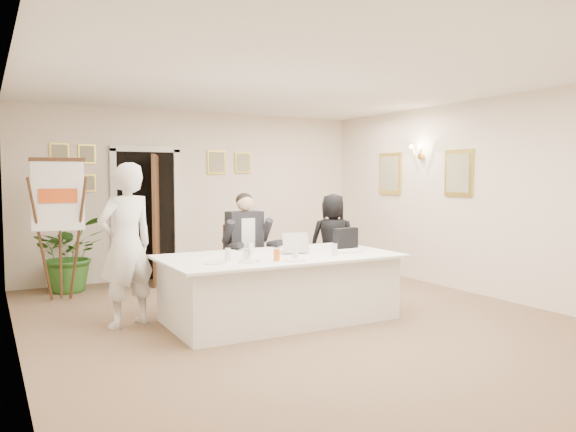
# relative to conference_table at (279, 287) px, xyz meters

# --- Properties ---
(floor) EXTENTS (7.00, 7.00, 0.00)m
(floor) POSITION_rel_conference_table_xyz_m (0.20, -0.09, -0.39)
(floor) COLOR brown
(floor) RESTS_ON ground
(ceiling) EXTENTS (6.00, 7.00, 0.02)m
(ceiling) POSITION_rel_conference_table_xyz_m (0.20, -0.09, 2.41)
(ceiling) COLOR white
(ceiling) RESTS_ON wall_back
(wall_back) EXTENTS (6.00, 0.10, 2.80)m
(wall_back) POSITION_rel_conference_table_xyz_m (0.20, 3.41, 1.01)
(wall_back) COLOR #F2E4CC
(wall_back) RESTS_ON floor
(wall_front) EXTENTS (6.00, 0.10, 2.80)m
(wall_front) POSITION_rel_conference_table_xyz_m (0.20, -3.59, 1.01)
(wall_front) COLOR #F2E4CC
(wall_front) RESTS_ON floor
(wall_left) EXTENTS (0.10, 7.00, 2.80)m
(wall_left) POSITION_rel_conference_table_xyz_m (-2.80, -0.09, 1.01)
(wall_left) COLOR #F2E4CC
(wall_left) RESTS_ON floor
(wall_right) EXTENTS (0.10, 7.00, 2.80)m
(wall_right) POSITION_rel_conference_table_xyz_m (3.20, -0.09, 1.01)
(wall_right) COLOR #F2E4CC
(wall_right) RESTS_ON floor
(doorway) EXTENTS (1.14, 0.86, 2.20)m
(doorway) POSITION_rel_conference_table_xyz_m (-0.68, 3.23, 0.65)
(doorway) COLOR black
(doorway) RESTS_ON floor
(pictures_back_wall) EXTENTS (3.40, 0.06, 0.80)m
(pictures_back_wall) POSITION_rel_conference_table_xyz_m (-0.60, 3.38, 1.46)
(pictures_back_wall) COLOR gold
(pictures_back_wall) RESTS_ON wall_back
(pictures_right_wall) EXTENTS (0.06, 2.20, 0.80)m
(pictures_right_wall) POSITION_rel_conference_table_xyz_m (3.17, 1.11, 1.36)
(pictures_right_wall) COLOR gold
(pictures_right_wall) RESTS_ON wall_right
(wall_sconce) EXTENTS (0.20, 0.30, 0.24)m
(wall_sconce) POSITION_rel_conference_table_xyz_m (3.10, 1.11, 1.71)
(wall_sconce) COLOR gold
(wall_sconce) RESTS_ON wall_right
(conference_table) EXTENTS (2.76, 1.47, 0.78)m
(conference_table) POSITION_rel_conference_table_xyz_m (0.00, 0.00, 0.00)
(conference_table) COLOR white
(conference_table) RESTS_ON floor
(seated_man) EXTENTS (0.68, 0.72, 1.50)m
(seated_man) POSITION_rel_conference_table_xyz_m (0.04, 1.04, 0.36)
(seated_man) COLOR black
(seated_man) RESTS_ON floor
(flip_chart) EXTENTS (0.68, 0.46, 1.91)m
(flip_chart) POSITION_rel_conference_table_xyz_m (-2.15, 2.32, 0.49)
(flip_chart) COLOR #3C2113
(flip_chart) RESTS_ON floor
(standing_man) EXTENTS (0.78, 0.64, 1.85)m
(standing_man) POSITION_rel_conference_table_xyz_m (-1.65, 0.57, 0.53)
(standing_man) COLOR silver
(standing_man) RESTS_ON floor
(standing_woman) EXTENTS (0.84, 0.76, 1.45)m
(standing_woman) POSITION_rel_conference_table_xyz_m (1.57, 1.25, 0.33)
(standing_woman) COLOR black
(standing_woman) RESTS_ON floor
(potted_palm) EXTENTS (1.04, 0.91, 1.13)m
(potted_palm) POSITION_rel_conference_table_xyz_m (-1.94, 2.95, 0.17)
(potted_palm) COLOR #2B5E1F
(potted_palm) RESTS_ON floor
(laptop) EXTENTS (0.37, 0.39, 0.28)m
(laptop) POSITION_rel_conference_table_xyz_m (0.20, 0.08, 0.52)
(laptop) COLOR #B7BABC
(laptop) RESTS_ON conference_table
(laptop_bag) EXTENTS (0.39, 0.19, 0.26)m
(laptop_bag) POSITION_rel_conference_table_xyz_m (1.03, 0.13, 0.51)
(laptop_bag) COLOR black
(laptop_bag) RESTS_ON conference_table
(paper_stack) EXTENTS (0.31, 0.22, 0.03)m
(paper_stack) POSITION_rel_conference_table_xyz_m (0.85, -0.21, 0.40)
(paper_stack) COLOR white
(paper_stack) RESTS_ON conference_table
(plate_left) EXTENTS (0.27, 0.27, 0.01)m
(plate_left) POSITION_rel_conference_table_xyz_m (-0.91, -0.28, 0.39)
(plate_left) COLOR white
(plate_left) RESTS_ON conference_table
(plate_mid) EXTENTS (0.30, 0.30, 0.01)m
(plate_mid) POSITION_rel_conference_table_xyz_m (-0.55, -0.36, 0.39)
(plate_mid) COLOR white
(plate_mid) RESTS_ON conference_table
(plate_near) EXTENTS (0.26, 0.26, 0.01)m
(plate_near) POSITION_rel_conference_table_xyz_m (-0.05, -0.48, 0.39)
(plate_near) COLOR white
(plate_near) RESTS_ON conference_table
(glass_a) EXTENTS (0.06, 0.06, 0.14)m
(glass_a) POSITION_rel_conference_table_xyz_m (-0.71, -0.13, 0.45)
(glass_a) COLOR silver
(glass_a) RESTS_ON conference_table
(glass_b) EXTENTS (0.07, 0.07, 0.14)m
(glass_b) POSITION_rel_conference_table_xyz_m (0.01, -0.37, 0.45)
(glass_b) COLOR silver
(glass_b) RESTS_ON conference_table
(glass_c) EXTENTS (0.08, 0.08, 0.14)m
(glass_c) POSITION_rel_conference_table_xyz_m (0.55, -0.34, 0.45)
(glass_c) COLOR silver
(glass_c) RESTS_ON conference_table
(glass_d) EXTENTS (0.06, 0.06, 0.14)m
(glass_d) POSITION_rel_conference_table_xyz_m (-0.29, 0.18, 0.45)
(glass_d) COLOR silver
(glass_d) RESTS_ON conference_table
(oj_glass) EXTENTS (0.09, 0.09, 0.13)m
(oj_glass) POSITION_rel_conference_table_xyz_m (-0.24, -0.41, 0.45)
(oj_glass) COLOR orange
(oj_glass) RESTS_ON conference_table
(steel_jug) EXTENTS (0.11, 0.11, 0.11)m
(steel_jug) POSITION_rel_conference_table_xyz_m (-0.48, -0.15, 0.44)
(steel_jug) COLOR silver
(steel_jug) RESTS_ON conference_table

